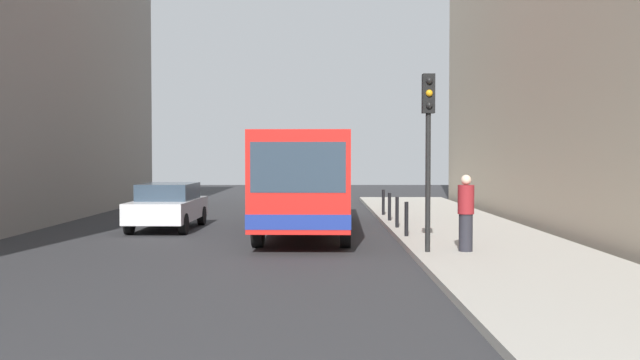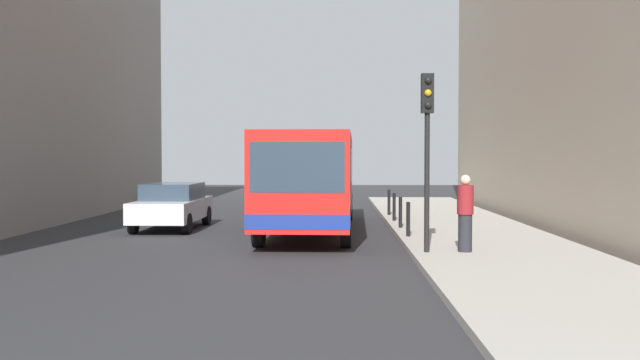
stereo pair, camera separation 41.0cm
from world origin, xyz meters
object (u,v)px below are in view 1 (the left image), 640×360
Objects in this scene: bus at (310,176)px; traffic_light at (430,128)px; bollard_mid at (399,212)px; pedestrian_near_signal at (468,213)px; bollard_far at (392,207)px; bollard_farthest at (385,202)px; bollard_near at (408,219)px; car_beside_bus at (170,205)px.

traffic_light is at bearing 117.08° from bus.
pedestrian_near_signal is at bearing -79.79° from bollard_mid.
traffic_light is (2.86, -5.99, 1.28)m from bus.
bus is at bearing -112.62° from pedestrian_near_signal.
bus is 6.76m from traffic_light.
traffic_light reaches higher than bollard_far.
bollard_near is at bearing -90.00° from bollard_farthest.
bollard_near is (-0.10, 3.25, -2.38)m from traffic_light.
car_beside_bus is 2.49× the size of pedestrian_near_signal.
bollard_far is at bearing -138.07° from pedestrian_near_signal.
bollard_far is at bearing 90.00° from bollard_mid.
traffic_light is at bearing 139.49° from car_beside_bus.
car_beside_bus is at bearing 172.88° from bollard_mid.
pedestrian_near_signal reaches higher than car_beside_bus.
bus is 4.67m from car_beside_bus.
bollard_far is at bearing -141.60° from bus.
car_beside_bus is 10.52m from pedestrian_near_signal.
pedestrian_near_signal is at bearing -82.84° from bollard_far.
pedestrian_near_signal reaches higher than bollard_near.
bollard_near is (7.30, -3.32, -0.16)m from car_beside_bus.
bollard_near and bollard_mid have the same top height.
bollard_mid and bollard_far have the same top height.
bus is 5.38m from bollard_farthest.
bollard_farthest is (0.00, 4.81, 0.00)m from bollard_mid.
bollard_mid is 4.81m from bollard_farthest.
traffic_light reaches higher than bus.
bus is at bearing 135.29° from bollard_near.
bollard_farthest is at bearing 90.00° from bollard_near.
bollard_mid is at bearing 91.01° from traffic_light.
bollard_mid is at bearing 173.95° from car_beside_bus.
traffic_light is 4.03m from bollard_near.
pedestrian_near_signal reaches higher than bollard_far.
traffic_light is 10.73m from bollard_farthest.
bollard_near is (2.76, -2.74, -1.10)m from bus.
bollard_far is 8.03m from pedestrian_near_signal.
bollard_far is at bearing 90.00° from bollard_near.
car_beside_bus is (-4.54, 0.58, -0.94)m from bus.
bollard_farthest is 0.53× the size of pedestrian_near_signal.
bollard_near is at bearing -127.61° from pedestrian_near_signal.
pedestrian_near_signal is at bearing 124.13° from bus.
pedestrian_near_signal is (1.00, -7.95, 0.42)m from bollard_far.
bollard_near is 1.00× the size of bollard_far.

